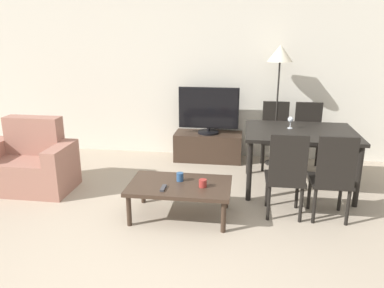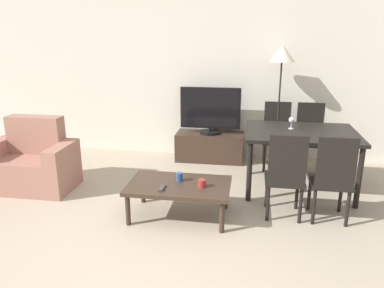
% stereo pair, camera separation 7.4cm
% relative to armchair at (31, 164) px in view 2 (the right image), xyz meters
% --- Properties ---
extents(ground_plane, '(18.00, 18.00, 0.00)m').
position_rel_armchair_xyz_m(ground_plane, '(1.83, -1.58, -0.31)').
color(ground_plane, tan).
extents(wall_back, '(7.64, 0.06, 2.70)m').
position_rel_armchair_xyz_m(wall_back, '(1.83, 1.68, 1.04)').
color(wall_back, silver).
rests_on(wall_back, ground_plane).
extents(armchair, '(1.06, 0.62, 0.87)m').
position_rel_armchair_xyz_m(armchair, '(0.00, 0.00, 0.00)').
color(armchair, '#9E6B5B').
rests_on(armchair, ground_plane).
extents(tv_stand, '(1.00, 0.44, 0.42)m').
position_rel_armchair_xyz_m(tv_stand, '(2.06, 1.39, -0.10)').
color(tv_stand, '#38281E').
rests_on(tv_stand, ground_plane).
extents(tv, '(0.89, 0.31, 0.69)m').
position_rel_armchair_xyz_m(tv, '(2.06, 1.39, 0.45)').
color(tv, black).
rests_on(tv, tv_stand).
extents(coffee_table, '(1.05, 0.64, 0.37)m').
position_rel_armchair_xyz_m(coffee_table, '(1.95, -0.47, 0.02)').
color(coffee_table, '#38281E').
rests_on(coffee_table, ground_plane).
extents(dining_table, '(1.30, 0.97, 0.74)m').
position_rel_armchair_xyz_m(dining_table, '(3.26, 0.46, 0.35)').
color(dining_table, black).
rests_on(dining_table, ground_plane).
extents(dining_chair_near, '(0.40, 0.40, 0.93)m').
position_rel_armchair_xyz_m(dining_chair_near, '(3.03, -0.34, 0.19)').
color(dining_chair_near, black).
rests_on(dining_chair_near, ground_plane).
extents(dining_chair_far, '(0.40, 0.40, 0.93)m').
position_rel_armchair_xyz_m(dining_chair_far, '(3.49, 1.26, 0.19)').
color(dining_chair_far, black).
rests_on(dining_chair_far, ground_plane).
extents(dining_chair_near_right, '(0.40, 0.40, 0.93)m').
position_rel_armchair_xyz_m(dining_chair_near_right, '(3.49, -0.34, 0.19)').
color(dining_chair_near_right, black).
rests_on(dining_chair_near_right, ground_plane).
extents(dining_chair_far_left, '(0.40, 0.40, 0.93)m').
position_rel_armchair_xyz_m(dining_chair_far_left, '(3.03, 1.26, 0.19)').
color(dining_chair_far_left, black).
rests_on(dining_chair_far_left, ground_plane).
extents(floor_lamp, '(0.35, 0.35, 1.71)m').
position_rel_armchair_xyz_m(floor_lamp, '(3.04, 1.34, 1.18)').
color(floor_lamp, black).
rests_on(floor_lamp, ground_plane).
extents(remote_primary, '(0.04, 0.15, 0.02)m').
position_rel_armchair_xyz_m(remote_primary, '(1.81, -0.62, 0.07)').
color(remote_primary, '#38383D').
rests_on(remote_primary, coffee_table).
extents(cup_white_near, '(0.07, 0.07, 0.09)m').
position_rel_armchair_xyz_m(cup_white_near, '(1.94, -0.39, 0.10)').
color(cup_white_near, navy).
rests_on(cup_white_near, coffee_table).
extents(cup_colored_far, '(0.08, 0.08, 0.08)m').
position_rel_armchair_xyz_m(cup_colored_far, '(2.20, -0.51, 0.10)').
color(cup_colored_far, maroon).
rests_on(cup_colored_far, coffee_table).
extents(wine_glass_left, '(0.07, 0.07, 0.15)m').
position_rel_armchair_xyz_m(wine_glass_left, '(3.14, 0.55, 0.54)').
color(wine_glass_left, silver).
rests_on(wine_glass_left, dining_table).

